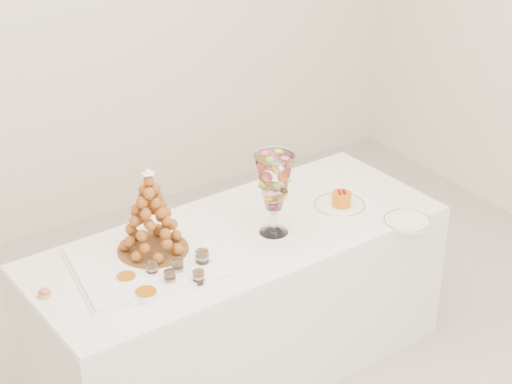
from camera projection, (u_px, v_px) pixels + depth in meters
room_walls at (265, 6)px, 2.86m from camera, size 4.54×4.04×2.82m
buffet_table at (239, 302)px, 3.82m from camera, size 1.88×0.84×0.70m
lace_tray at (158, 258)px, 3.47m from camera, size 0.72×0.58×0.02m
macaron_vase at (274, 183)px, 3.57m from camera, size 0.17×0.17×0.36m
cake_plate at (339, 205)px, 3.88m from camera, size 0.24×0.24×0.01m
spare_plate at (407, 221)px, 3.75m from camera, size 0.22×0.22×0.01m
pink_tart at (44, 293)px, 3.25m from camera, size 0.05×0.05×0.03m
verrine_a at (152, 270)px, 3.36m from camera, size 0.06×0.06×0.06m
verrine_b at (178, 268)px, 3.37m from camera, size 0.06×0.06×0.06m
verrine_c at (202, 259)px, 3.42m from camera, size 0.07×0.07×0.07m
verrine_d at (170, 278)px, 3.30m from camera, size 0.05×0.05×0.06m
verrine_e at (199, 278)px, 3.31m from camera, size 0.05×0.05×0.06m
ramekin_back at (126, 279)px, 3.33m from camera, size 0.08×0.08×0.03m
ramekin_front at (146, 295)px, 3.23m from camera, size 0.09×0.09×0.03m
croquembouche at (151, 212)px, 3.42m from camera, size 0.31×0.31×0.37m
mousse_cake at (342, 199)px, 3.85m from camera, size 0.09×0.09×0.08m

